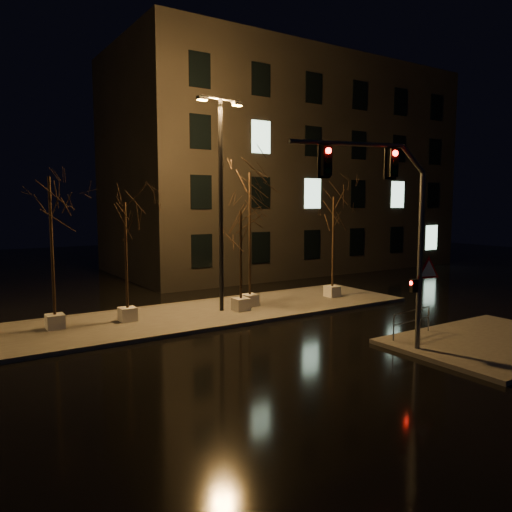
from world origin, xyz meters
TOP-DOWN VIEW (x-y plane):
  - ground at (0.00, 0.00)m, footprint 90.00×90.00m
  - median at (0.00, 6.00)m, footprint 22.00×5.00m
  - sidewalk_corner at (7.50, -3.50)m, footprint 7.00×5.00m
  - building at (14.00, 18.00)m, footprint 25.00×12.00m
  - tree_1 at (-4.97, 6.54)m, footprint 1.80×1.80m
  - tree_2 at (-2.25, 6.26)m, footprint 1.80×1.80m
  - tree_3 at (2.63, 5.47)m, footprint 1.80×1.80m
  - tree_4 at (3.48, 6.06)m, footprint 1.80×1.80m
  - tree_5 at (8.23, 5.72)m, footprint 1.80×1.80m
  - traffic_signal_mast at (3.46, -2.40)m, footprint 5.25×1.40m
  - streetlight_main at (1.90, 5.90)m, footprint 2.31×0.54m
  - guard_rail_a at (5.61, -1.50)m, footprint 2.18×0.26m

SIDE VIEW (x-z plane):
  - ground at x=0.00m, z-range 0.00..0.00m
  - median at x=0.00m, z-range 0.00..0.15m
  - sidewalk_corner at x=7.50m, z-range 0.00..0.15m
  - guard_rail_a at x=5.61m, z-range 0.29..1.24m
  - tree_3 at x=2.63m, z-range 1.32..5.86m
  - tree_2 at x=-2.25m, z-range 1.42..6.34m
  - tree_5 at x=8.23m, z-range 1.50..6.70m
  - traffic_signal_mast at x=3.46m, z-range 1.18..7.77m
  - tree_1 at x=-4.97m, z-range 1.67..7.56m
  - tree_4 at x=3.48m, z-range 1.78..8.07m
  - streetlight_main at x=1.90m, z-range 0.86..10.07m
  - building at x=14.00m, z-range 0.00..15.00m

